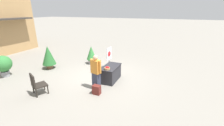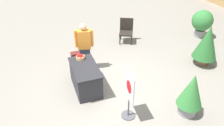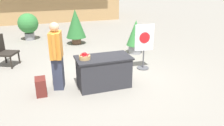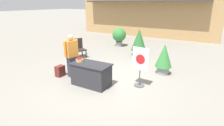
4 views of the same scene
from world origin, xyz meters
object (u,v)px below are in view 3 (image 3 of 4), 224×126
Objects in this scene: apple_basket at (85,56)px; backpack at (41,87)px; poster_board at (144,45)px; display_table at (104,72)px; patio_chair at (3,50)px; person_visitor at (57,56)px; potted_plant_near_right at (136,35)px; potted_plant_near_left at (76,24)px; potted_plant_far_right at (28,24)px.

apple_basket reaches higher than backpack.
backpack is at bearing -71.40° from poster_board.
apple_basket is at bearing -178.40° from display_table.
patio_chair is (-2.53, 2.39, 0.13)m from display_table.
apple_basket is at bearing -10.74° from person_visitor.
poster_board is 1.57m from potted_plant_near_right.
potted_plant_near_left is (0.08, 4.25, 0.44)m from display_table.
potted_plant_near_right is (1.83, -1.99, -0.16)m from potted_plant_near_left.
display_table is 1.20m from person_visitor.
potted_plant_far_right is (-3.30, 4.88, -0.04)m from poster_board.
display_table is 0.82× the size of person_visitor.
patio_chair reaches higher than backpack.
display_table is 1.13× the size of potted_plant_far_right.
potted_plant_far_right reaches higher than display_table.
patio_chair reaches higher than apple_basket.
potted_plant_near_left is (1.90, -1.38, 0.12)m from potted_plant_far_right.
display_table is at bearing 1.60° from apple_basket.
person_visitor is 1.21× the size of poster_board.
potted_plant_far_right is 0.98× the size of potted_plant_near_right.
poster_board is at bearing 21.17° from apple_basket.
potted_plant_far_right is (-1.81, 5.63, 0.31)m from display_table.
person_visitor reaches higher than potted_plant_near_left.
apple_basket reaches higher than display_table.
display_table reaches higher than backpack.
poster_board is at bearing 3.61° from patio_chair.
display_table is 4.27m from potted_plant_near_left.
display_table is 0.94× the size of potted_plant_near_left.
person_visitor is 1.69× the size of patio_chair.
potted_plant_far_right is 5.03m from potted_plant_near_right.
person_visitor is 1.35× the size of potted_plant_near_right.
poster_board reaches higher than apple_basket.
person_visitor is 0.81m from backpack.
potted_plant_far_right is 2.35m from potted_plant_near_left.
apple_basket is 4.29m from potted_plant_near_left.
patio_chair is (-4.02, 1.65, -0.22)m from poster_board.
backpack is at bearing 178.94° from display_table.
potted_plant_far_right reaches higher than backpack.
potted_plant_near_right reaches higher than apple_basket.
apple_basket is 0.22× the size of potted_plant_near_right.
patio_chair is (-1.00, 2.37, 0.31)m from backpack.
potted_plant_near_right is (3.00, 1.98, -0.17)m from person_visitor.
apple_basket is 2.10m from poster_board.
apple_basket is at bearing -97.37° from potted_plant_near_left.
potted_plant_far_right is at bearing -140.71° from poster_board.
person_visitor is at bearing -146.54° from potted_plant_near_right.
potted_plant_far_right is at bearing 103.42° from apple_basket.
patio_chair is (-2.06, 2.41, -0.33)m from apple_basket.
poster_board is 0.94× the size of potted_plant_near_left.
potted_plant_far_right is (-1.35, 5.64, -0.14)m from apple_basket.
display_table is at bearing -1.06° from backpack.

